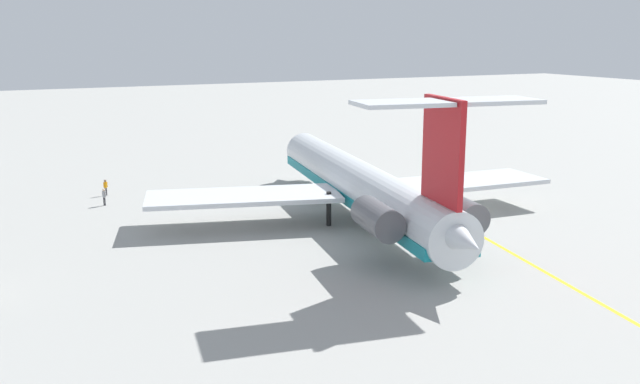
# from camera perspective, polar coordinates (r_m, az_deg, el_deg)

# --- Properties ---
(ground) EXTENTS (358.54, 358.54, 0.00)m
(ground) POSITION_cam_1_polar(r_m,az_deg,el_deg) (70.19, 11.84, -1.47)
(ground) COLOR #9E9E99
(main_jetliner) EXTENTS (44.02, 39.08, 12.85)m
(main_jetliner) POSITION_cam_1_polar(r_m,az_deg,el_deg) (63.54, 3.57, 0.54)
(main_jetliner) COLOR silver
(main_jetliner) RESTS_ON ground
(ground_crew_near_nose) EXTENTS (0.28, 0.44, 1.75)m
(ground_crew_near_nose) POSITION_cam_1_polar(r_m,az_deg,el_deg) (78.10, -17.15, 0.51)
(ground_crew_near_nose) COLOR black
(ground_crew_near_nose) RESTS_ON ground
(ground_crew_near_tail) EXTENTS (0.34, 0.33, 1.74)m
(ground_crew_near_tail) POSITION_cam_1_polar(r_m,az_deg,el_deg) (73.64, -17.26, -0.22)
(ground_crew_near_tail) COLOR black
(ground_crew_near_tail) RESTS_ON ground
(taxiway_centreline) EXTENTS (101.68, 19.18, 0.01)m
(taxiway_centreline) POSITION_cam_1_polar(r_m,az_deg,el_deg) (69.98, 9.35, -1.40)
(taxiway_centreline) COLOR gold
(taxiway_centreline) RESTS_ON ground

